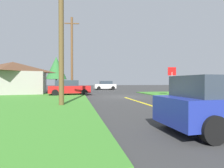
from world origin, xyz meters
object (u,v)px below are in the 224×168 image
car_approaching_junction (105,85)px  barn (13,78)px  stop_sign (172,76)px  parked_car_near_building (69,88)px  car_on_crossroad (199,86)px  oak_tree_left (56,68)px  utility_pole_near (61,43)px  utility_pole_mid (72,54)px

car_approaching_junction → barn: 15.39m
stop_sign → parked_car_near_building: 10.87m
stop_sign → car_on_crossroad: bearing=-128.8°
car_approaching_junction → car_on_crossroad: (12.80, -8.86, 0.00)m
car_on_crossroad → barn: bearing=86.0°
oak_tree_left → parked_car_near_building: bearing=-79.1°
stop_sign → car_approaching_junction: 16.35m
oak_tree_left → utility_pole_near: bearing=-83.2°
stop_sign → car_approaching_junction: (-4.26, 15.73, -1.29)m
parked_car_near_building → car_on_crossroad: size_ratio=1.07×
car_approaching_junction → oak_tree_left: 9.67m
stop_sign → utility_pole_near: (-10.36, -5.37, 1.66)m
parked_car_near_building → barn: bearing=142.6°
utility_pole_near → parked_car_near_building: bearing=89.6°
car_on_crossroad → utility_pole_near: bearing=119.8°
car_approaching_junction → parked_car_near_building: (-6.03, -12.48, 0.00)m
car_approaching_junction → oak_tree_left: size_ratio=0.65×
parked_car_near_building → oak_tree_left: (-2.83, 14.65, 3.22)m
utility_pole_near → car_on_crossroad: bearing=32.9°
utility_pole_near → stop_sign: bearing=27.4°
stop_sign → oak_tree_left: 22.28m
parked_car_near_building → barn: barn is taller
oak_tree_left → barn: 11.52m
utility_pole_mid → barn: utility_pole_mid is taller
car_on_crossroad → utility_pole_mid: bearing=88.9°
stop_sign → parked_car_near_building: bearing=-5.2°
car_approaching_junction → barn: barn is taller
utility_pole_mid → barn: size_ratio=1.17×
car_on_crossroad → utility_pole_mid: size_ratio=0.45×
car_on_crossroad → utility_pole_near: 22.71m
stop_sign → parked_car_near_building: size_ratio=0.65×
car_approaching_junction → utility_pole_mid: size_ratio=0.42×
parked_car_near_building → utility_pole_near: size_ratio=0.62×
utility_pole_near → utility_pole_mid: (0.35, 11.59, 1.10)m
stop_sign → utility_pole_near: size_ratio=0.40×
utility_pole_mid → barn: bearing=171.4°
utility_pole_mid → oak_tree_left: size_ratio=1.54×
utility_pole_mid → car_on_crossroad: bearing=2.0°
barn → car_on_crossroad: bearing=-0.9°
parked_car_near_building → car_approaching_junction: bearing=57.5°
utility_pole_near → oak_tree_left: utility_pole_near is taller
car_on_crossroad → utility_pole_mid: utility_pole_mid is taller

